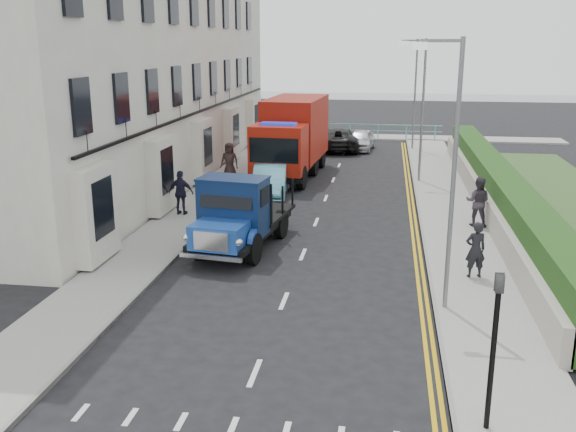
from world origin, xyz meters
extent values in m
plane|color=black|center=(0.00, 0.00, 0.00)|extent=(120.00, 120.00, 0.00)
cube|color=gray|center=(-5.20, 9.00, 0.06)|extent=(2.40, 38.00, 0.12)
cube|color=gray|center=(5.30, 9.00, 0.06)|extent=(2.60, 38.00, 0.12)
cube|color=gray|center=(0.00, 29.00, 0.06)|extent=(30.00, 2.50, 0.12)
plane|color=slate|center=(0.00, 60.00, 0.00)|extent=(120.00, 120.00, 0.00)
cube|color=silver|center=(-9.50, 13.00, 7.00)|extent=(6.00, 30.00, 14.00)
cube|color=black|center=(-6.35, 13.00, 3.60)|extent=(0.12, 28.00, 0.10)
cube|color=#B2AD9E|center=(6.60, 9.00, 0.55)|extent=(0.30, 28.00, 1.00)
cube|color=#1B4416|center=(7.30, 9.00, 0.95)|extent=(1.20, 28.00, 1.70)
cube|color=#59B2A5|center=(0.00, 28.20, 1.08)|extent=(13.00, 0.08, 0.06)
cube|color=#59B2A5|center=(0.00, 28.20, 0.65)|extent=(13.00, 0.06, 0.05)
cylinder|color=slate|center=(4.30, -2.00, 3.50)|extent=(0.12, 0.12, 7.00)
cube|color=slate|center=(3.80, -2.00, 6.90)|extent=(1.00, 0.08, 0.08)
cube|color=beige|center=(3.30, -2.00, 6.78)|extent=(0.35, 0.18, 0.18)
cylinder|color=slate|center=(4.30, 14.00, 3.50)|extent=(0.12, 0.12, 7.00)
cube|color=slate|center=(3.80, 14.00, 6.90)|extent=(1.00, 0.08, 0.08)
cube|color=beige|center=(3.30, 14.00, 6.78)|extent=(0.35, 0.18, 0.18)
cylinder|color=slate|center=(4.30, 24.00, 3.50)|extent=(0.12, 0.12, 7.00)
cube|color=slate|center=(3.80, 24.00, 6.90)|extent=(1.00, 0.08, 0.08)
cube|color=beige|center=(3.30, 24.00, 6.78)|extent=(0.35, 0.18, 0.18)
cylinder|color=black|center=(4.60, -7.50, 1.50)|extent=(0.10, 0.10, 3.00)
imported|color=black|center=(4.60, -7.50, 2.60)|extent=(0.16, 0.20, 1.00)
cylinder|color=black|center=(-3.28, 1.07, 0.51)|extent=(0.41, 1.05, 1.02)
cylinder|color=black|center=(-1.43, 0.82, 0.51)|extent=(0.41, 1.05, 1.02)
cylinder|color=black|center=(-2.89, 4.01, 0.51)|extent=(0.41, 1.05, 1.02)
cylinder|color=black|center=(-1.03, 3.76, 0.51)|extent=(0.41, 1.05, 1.02)
cube|color=black|center=(-2.16, 2.42, 0.66)|extent=(2.68, 5.32, 0.19)
cube|color=#1D49A1|center=(-2.42, 0.47, 1.04)|extent=(1.82, 1.59, 0.77)
cube|color=silver|center=(-2.52, -0.24, 1.04)|extent=(1.12, 0.23, 0.58)
cube|color=#0D2048|center=(-2.26, 1.68, 1.65)|extent=(2.28, 1.55, 1.86)
cube|color=black|center=(-1.99, 3.68, 0.90)|extent=(2.61, 3.25, 0.13)
cylinder|color=black|center=(-3.54, 11.74, 0.58)|extent=(0.41, 1.18, 1.16)
cylinder|color=black|center=(-1.33, 11.60, 0.58)|extent=(0.41, 1.18, 1.16)
cylinder|color=black|center=(-3.32, 15.00, 0.58)|extent=(0.41, 1.18, 1.16)
cylinder|color=black|center=(-1.11, 14.85, 0.58)|extent=(0.41, 1.18, 1.16)
cylinder|color=black|center=(-3.17, 17.32, 0.58)|extent=(0.41, 1.18, 1.16)
cylinder|color=black|center=(-0.96, 17.17, 0.58)|extent=(0.41, 1.18, 1.16)
cube|color=black|center=(-2.25, 14.40, 0.79)|extent=(2.91, 7.52, 0.26)
cube|color=#A1190B|center=(-2.44, 11.67, 1.90)|extent=(2.66, 2.17, 2.32)
cube|color=black|center=(-2.50, 10.70, 2.00)|extent=(2.32, 0.24, 1.16)
cube|color=maroon|center=(-2.18, 15.56, 2.42)|extent=(2.99, 5.64, 3.16)
imported|color=black|center=(-3.05, 6.17, 0.70)|extent=(1.99, 4.22, 1.39)
imported|color=#5FB6CC|center=(-2.60, 10.20, 0.70)|extent=(1.98, 4.39, 1.40)
imported|color=#A09FA4|center=(-2.60, 12.40, 0.67)|extent=(2.43, 4.82, 1.34)
imported|color=black|center=(-0.50, 23.35, 0.73)|extent=(3.00, 5.50, 1.46)
imported|color=silver|center=(0.97, 23.58, 0.66)|extent=(1.92, 3.99, 1.31)
imported|color=black|center=(5.32, 0.39, 0.97)|extent=(0.70, 0.55, 1.70)
imported|color=#39323D|center=(6.10, 6.03, 1.06)|extent=(1.06, 0.92, 1.87)
imported|color=#1B1A2F|center=(-5.44, 5.91, 1.01)|extent=(1.08, 0.51, 1.79)
imported|color=#362927|center=(-5.12, 12.72, 1.06)|extent=(0.95, 0.65, 1.88)
camera|label=1|loc=(2.59, -18.14, 6.91)|focal=40.00mm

